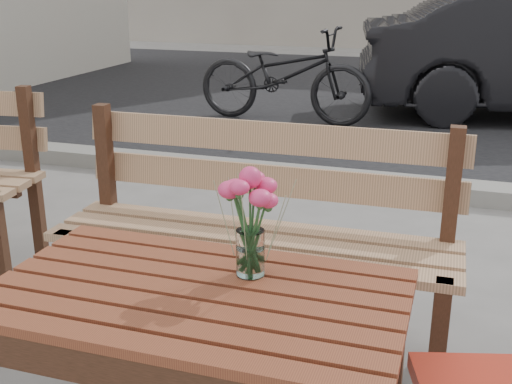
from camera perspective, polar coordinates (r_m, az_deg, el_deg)
street at (r=6.64m, az=11.26°, el=5.85°), size 30.00×8.12×0.12m
main_table at (r=1.77m, az=-5.22°, el=-11.87°), size 1.09×0.64×0.67m
main_bench at (r=2.52m, az=0.30°, el=-1.54°), size 1.58×0.49×0.97m
main_vase at (r=1.72m, az=-0.52°, el=-1.52°), size 0.17×0.17×0.31m
bicycle at (r=6.76m, az=2.47°, el=10.39°), size 1.92×0.80×0.98m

